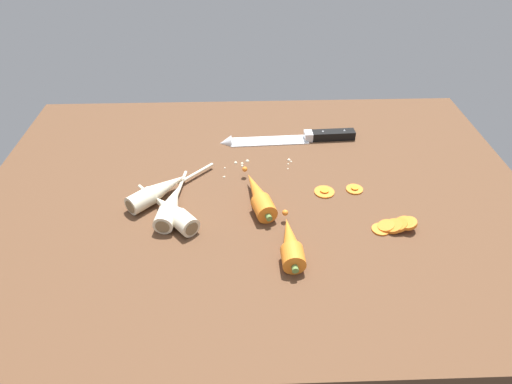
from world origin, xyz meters
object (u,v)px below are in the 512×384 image
Objects in this scene: parsnip_front at (171,206)px; carrot_slice_stray_mid at (324,191)px; chefs_knife at (286,138)px; carrot_slice_stack at (395,225)px; whole_carrot_second at (291,243)px; parsnip_mid_right at (159,191)px; carrot_slice_stray_near at (355,189)px; parsnip_mid_left at (173,213)px; whole_carrot at (258,196)px.

parsnip_front is 33.07cm from carrot_slice_stray_mid.
carrot_slice_stack is at bearing -62.11° from chefs_knife.
carrot_slice_stack is (21.17, 5.54, -1.14)cm from whole_carrot_second.
carrot_slice_stray_mid is at bearing 133.93° from carrot_slice_stack.
carrot_slice_stray_near is at bearing 1.81° from parsnip_mid_right.
whole_carrot_second reaches higher than carrot_slice_stray_mid.
parsnip_front is at bearing -132.46° from chefs_knife.
carrot_slice_stray_mid is (-6.78, -0.64, 0.00)cm from carrot_slice_stray_near.
parsnip_mid_left and parsnip_mid_right have the same top height.
whole_carrot_second reaches higher than parsnip_front.
carrot_slice_stack is at bearing -18.88° from whole_carrot.
chefs_knife and carrot_slice_stack have the same top height.
whole_carrot is 1.01× the size of parsnip_mid_right.
parsnip_mid_left is 1.95× the size of carrot_slice_stack.
parsnip_mid_right is 4.12× the size of carrot_slice_stray_mid.
whole_carrot is at bearing 161.12° from carrot_slice_stack.
whole_carrot_second is 24.59cm from carrot_slice_stray_near.
chefs_knife is at bearing 47.54° from parsnip_front.
chefs_knife is 39.73cm from parsnip_mid_left.
carrot_slice_stray_near and carrot_slice_stray_mid have the same top height.
whole_carrot_second is at bearing -93.84° from chefs_knife.
whole_carrot is at bearing -167.18° from carrot_slice_stray_mid.
whole_carrot is 18.05cm from parsnip_front.
parsnip_mid_right is (-20.90, 2.64, -0.12)cm from whole_carrot.
parsnip_mid_right is (-29.06, -23.13, 1.33)cm from chefs_knife.
parsnip_mid_right is 48.95cm from carrot_slice_stack.
parsnip_front reaches higher than chefs_knife.
carrot_slice_stray_mid is (-11.98, 12.43, -0.59)cm from carrot_slice_stack.
whole_carrot is 0.91× the size of parsnip_front.
whole_carrot is 28.15cm from carrot_slice_stack.
whole_carrot reaches higher than parsnip_mid_right.
carrot_slice_stack is 2.36× the size of carrot_slice_stray_near.
parsnip_mid_right reaches higher than chefs_knife.
carrot_slice_stray_mid is at bearing 1.12° from parsnip_mid_right.
carrot_slice_stray_mid is (14.64, 3.33, -1.74)cm from whole_carrot.
chefs_knife is at bearing 121.31° from carrot_slice_stray_near.
parsnip_mid_right is 42.36cm from carrot_slice_stray_near.
whole_carrot_second reaches higher than parsnip_mid_right.
parsnip_mid_right is (-3.74, 7.45, -0.00)cm from parsnip_mid_left.
parsnip_mid_left is at bearing -63.38° from parsnip_mid_right.
whole_carrot_second is at bearing -117.07° from carrot_slice_stray_mid.
whole_carrot is 21.06cm from parsnip_mid_right.
whole_carrot_second is 20.27cm from carrot_slice_stray_mid.
parsnip_front reaches higher than carrot_slice_stray_near.
parsnip_mid_left reaches higher than chefs_knife.
parsnip_front is at bearing 152.77° from whole_carrot_second.
chefs_knife is at bearing 106.10° from carrot_slice_stray_mid.
whole_carrot is 1.12× the size of whole_carrot_second.
parsnip_front is at bearing -170.41° from carrot_slice_stray_near.
carrot_slice_stack is (47.51, -11.74, -1.03)cm from parsnip_mid_right.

